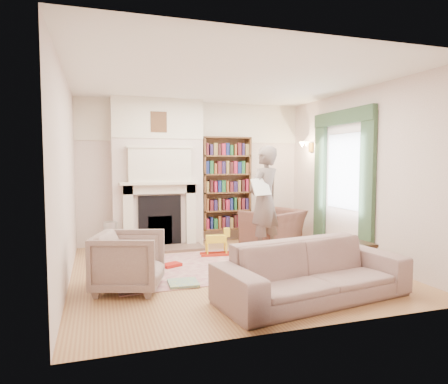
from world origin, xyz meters
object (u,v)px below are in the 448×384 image
object	(u,v)px
armchair_reading	(273,228)
paraffin_heater	(111,237)
man_reading	(264,200)
armchair_left	(129,261)
sofa	(313,271)
rocking_horse	(216,242)
bookcase	(226,183)
coffee_table	(348,259)

from	to	relation	value
armchair_reading	paraffin_heater	world-z (taller)	armchair_reading
man_reading	paraffin_heater	size ratio (longest dim) A/B	3.43
armchair_left	sofa	bearing A→B (deg)	-98.49
sofa	rocking_horse	xyz separation A→B (m)	(-0.46, 2.43, -0.10)
bookcase	man_reading	world-z (taller)	bookcase
man_reading	rocking_horse	size ratio (longest dim) A/B	3.46
armchair_left	sofa	world-z (taller)	armchair_left
man_reading	sofa	bearing A→B (deg)	52.22
armchair_left	sofa	xyz separation A→B (m)	(2.03, -0.99, -0.03)
armchair_reading	man_reading	size ratio (longest dim) A/B	0.56
bookcase	armchair_left	distance (m)	3.52
man_reading	coffee_table	size ratio (longest dim) A/B	2.70
armchair_reading	armchair_left	xyz separation A→B (m)	(-2.86, -1.92, 0.03)
sofa	man_reading	size ratio (longest dim) A/B	1.22
armchair_left	rocking_horse	bearing A→B (deg)	-29.96
coffee_table	paraffin_heater	size ratio (longest dim) A/B	1.27
sofa	rocking_horse	distance (m)	2.47
armchair_reading	coffee_table	world-z (taller)	armchair_reading
sofa	man_reading	xyz separation A→B (m)	(0.38, 2.31, 0.61)
armchair_left	armchair_reading	bearing A→B (deg)	-38.55
armchair_reading	bookcase	bearing A→B (deg)	-77.03
coffee_table	rocking_horse	distance (m)	2.21
bookcase	coffee_table	bearing A→B (deg)	-72.78
bookcase	armchair_reading	xyz separation A→B (m)	(0.71, -0.75, -0.83)
armchair_left	coffee_table	world-z (taller)	armchair_left
bookcase	rocking_horse	world-z (taller)	bookcase
armchair_reading	rocking_horse	bearing A→B (deg)	-9.76
armchair_reading	man_reading	xyz separation A→B (m)	(-0.45, -0.60, 0.60)
armchair_left	coffee_table	size ratio (longest dim) A/B	1.16
paraffin_heater	rocking_horse	bearing A→B (deg)	-25.39
armchair_left	paraffin_heater	world-z (taller)	armchair_left
man_reading	paraffin_heater	xyz separation A→B (m)	(-2.56, 0.93, -0.67)
armchair_left	man_reading	bearing A→B (deg)	-43.71
armchair_reading	man_reading	bearing A→B (deg)	22.74
bookcase	armchair_reading	world-z (taller)	bookcase
bookcase	rocking_horse	distance (m)	1.66
paraffin_heater	rocking_horse	distance (m)	1.90
armchair_reading	coffee_table	size ratio (longest dim) A/B	1.51
sofa	paraffin_heater	world-z (taller)	sofa
sofa	armchair_reading	bearing A→B (deg)	64.88
bookcase	armchair_left	size ratio (longest dim) A/B	2.27
armchair_reading	armchair_left	world-z (taller)	armchair_left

